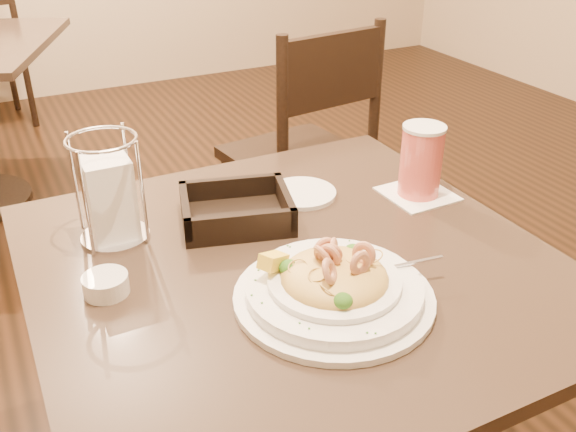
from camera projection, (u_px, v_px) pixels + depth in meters
name	position (u px, v px, depth m)	size (l,w,h in m)	color
main_table	(293.00, 358.00, 1.26)	(0.90, 0.90, 0.72)	black
dining_chair_near	(306.00, 150.00, 2.16)	(0.47, 0.47, 0.93)	black
pasta_bowl	(334.00, 285.00, 1.03)	(0.36, 0.33, 0.10)	white
drink_glass	(421.00, 162.00, 1.33)	(0.14, 0.14, 0.16)	white
bread_basket	(236.00, 212.00, 1.26)	(0.25, 0.22, 0.06)	black
napkin_caddy	(110.00, 196.00, 1.17)	(0.13, 0.13, 0.20)	silver
side_plate	(301.00, 193.00, 1.37)	(0.15, 0.15, 0.01)	white
butter_ramekin	(106.00, 284.00, 1.05)	(0.08, 0.08, 0.03)	white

